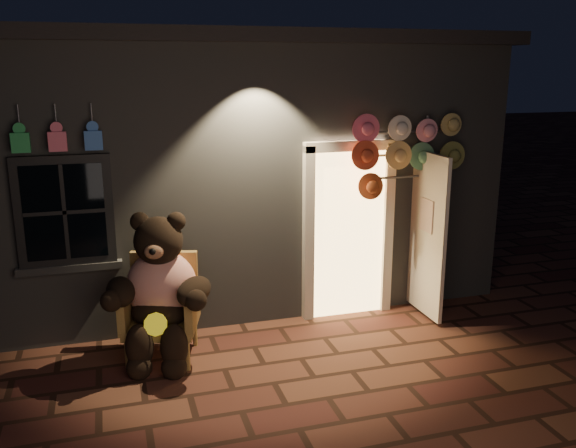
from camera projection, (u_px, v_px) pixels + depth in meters
name	position (u px, v px, depth m)	size (l,w,h in m)	color
ground	(274.00, 383.00, 6.03)	(60.00, 60.00, 0.00)	brown
shop_building	(204.00, 155.00, 9.30)	(7.30, 5.95, 3.51)	slate
wicker_armchair	(162.00, 307.00, 6.52)	(0.90, 0.85, 1.10)	#A68740
teddy_bear	(160.00, 291.00, 6.33)	(1.14, 1.03, 1.63)	red
hat_rack	(407.00, 150.00, 7.25)	(1.41, 0.22, 2.49)	#59595E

